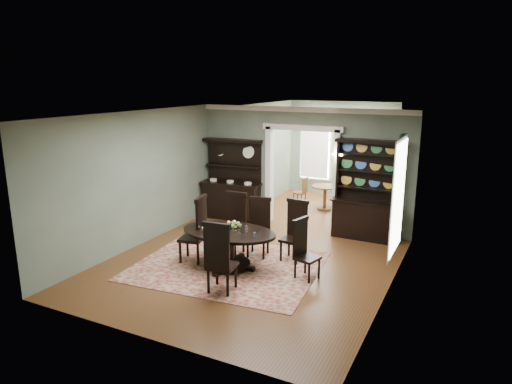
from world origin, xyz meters
TOP-DOWN VIEW (x-y plane):
  - room at (0.00, 0.04)m, footprint 5.51×6.01m
  - parlor at (0.00, 5.53)m, footprint 3.51×3.50m
  - doorway_trim at (0.00, 3.00)m, footprint 2.08×0.25m
  - right_window at (2.69, 0.93)m, footprint 0.15×1.47m
  - wall_sconce at (0.95, 2.85)m, footprint 0.27×0.21m
  - rug at (-0.34, -0.19)m, footprint 3.81×3.22m
  - dining_table at (-0.29, -0.22)m, footprint 1.98×1.86m
  - centerpiece at (-0.19, -0.17)m, footprint 1.24×0.80m
  - chair_far_left at (-0.60, 0.55)m, footprint 0.51×0.47m
  - chair_far_mid at (-0.06, 0.68)m, footprint 0.53×0.51m
  - chair_far_right at (0.72, 0.78)m, footprint 0.51×0.49m
  - chair_end_left at (-1.01, -0.24)m, footprint 0.58×0.60m
  - chair_end_right at (1.19, -0.01)m, footprint 0.50×0.52m
  - chair_near at (0.13, -1.30)m, footprint 0.54×0.52m
  - sideboard at (-1.89, 2.75)m, footprint 1.66×0.70m
  - welsh_dresser at (1.67, 2.75)m, footprint 1.50×0.57m
  - parlor_table at (0.09, 4.64)m, footprint 0.76×0.76m
  - parlor_chair_left at (-0.62, 4.65)m, footprint 0.37×0.37m
  - parlor_chair_right at (0.68, 4.87)m, footprint 0.39×0.39m

SIDE VIEW (x-z plane):
  - rug at x=-0.34m, z-range 0.00..0.01m
  - parlor_table at x=0.09m, z-range 0.11..0.81m
  - parlor_chair_left at x=-0.62m, z-range 0.03..0.90m
  - parlor_chair_right at x=0.68m, z-range 0.03..0.97m
  - dining_table at x=-0.29m, z-range 0.15..0.91m
  - chair_end_right at x=1.19m, z-range 0.03..1.18m
  - chair_far_mid at x=-0.06m, z-range 0.03..1.28m
  - chair_far_right at x=0.72m, z-range 0.03..1.30m
  - chair_near at x=0.13m, z-range 0.03..1.35m
  - chair_far_left at x=-0.60m, z-range 0.03..1.36m
  - chair_end_left at x=-1.01m, z-range 0.04..1.42m
  - sideboard at x=-1.89m, z-range -0.32..1.81m
  - centerpiece at x=-0.19m, z-range 0.72..0.92m
  - welsh_dresser at x=1.67m, z-range -0.32..2.00m
  - parlor at x=0.00m, z-range 0.01..3.02m
  - room at x=0.00m, z-range 0.07..3.08m
  - right_window at x=2.69m, z-range 0.54..2.66m
  - doorway_trim at x=0.00m, z-range 0.33..2.90m
  - wall_sconce at x=0.95m, z-range 1.79..1.99m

